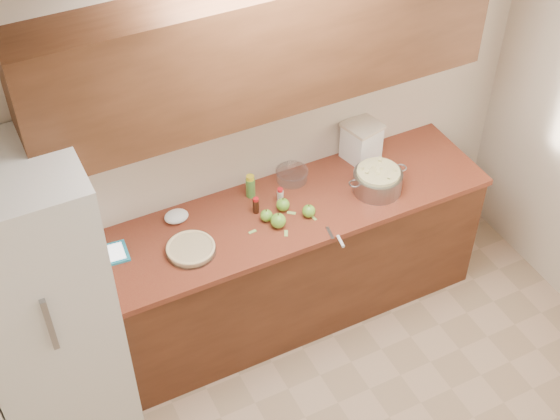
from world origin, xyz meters
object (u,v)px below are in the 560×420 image
colander (378,181)px  flour_canister (361,141)px  pie (191,249)px  tablet (108,255)px

colander → flour_canister: flour_canister is taller
pie → colander: bearing=-0.6°
pie → colander: size_ratio=0.71×
flour_canister → pie: bearing=-166.6°
flour_canister → tablet: 1.72m
colander → tablet: 1.66m
flour_canister → tablet: (-1.72, -0.13, -0.12)m
colander → flour_canister: size_ratio=1.55×
pie → tablet: size_ratio=1.20×
pie → flour_canister: 1.33m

